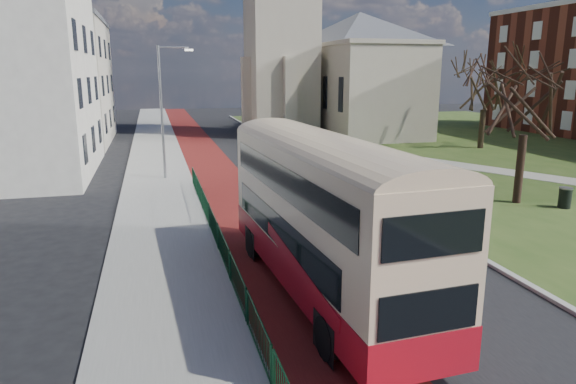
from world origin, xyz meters
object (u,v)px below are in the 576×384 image
object	(u,v)px
winter_tree_near	(529,79)
winter_tree_far	(486,79)
bus	(323,210)
streetlamp	(164,106)
litter_bin	(565,198)

from	to	relation	value
winter_tree_near	winter_tree_far	size ratio (longest dim) A/B	1.04
bus	winter_tree_near	bearing A→B (deg)	27.70
winter_tree_far	streetlamp	bearing A→B (deg)	-166.40
winter_tree_far	litter_bin	size ratio (longest dim) A/B	8.37
bus	winter_tree_near	world-z (taller)	winter_tree_near
bus	litter_bin	world-z (taller)	bus
streetlamp	litter_bin	world-z (taller)	streetlamp
streetlamp	winter_tree_near	world-z (taller)	winter_tree_near
winter_tree_far	bus	bearing A→B (deg)	-132.50
bus	streetlamp	bearing A→B (deg)	98.72
winter_tree_near	litter_bin	size ratio (longest dim) A/B	8.74
winter_tree_near	litter_bin	xyz separation A→B (m)	(1.57, -1.50, -5.71)
bus	winter_tree_far	world-z (taller)	winter_tree_far
winter_tree_near	winter_tree_far	xyz separation A→B (m)	(9.84, 17.22, -0.27)
streetlamp	winter_tree_near	xyz separation A→B (m)	(17.18, -10.68, 1.68)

